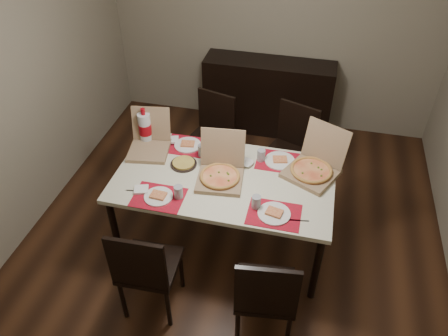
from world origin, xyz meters
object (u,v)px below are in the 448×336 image
at_px(sideboard, 268,97).
at_px(soda_bottle, 145,128).
at_px(chair_near_right, 266,294).
at_px(dining_table, 224,183).
at_px(pizza_box_center, 220,173).
at_px(chair_far_right, 291,146).
at_px(chair_far_left, 211,133).
at_px(dip_bowl, 246,163).
at_px(chair_near_left, 146,268).

distance_m(sideboard, soda_bottle, 1.87).
height_order(sideboard, chair_near_right, chair_near_right).
bearing_deg(dining_table, pizza_box_center, -145.29).
bearing_deg(chair_far_right, dining_table, -117.96).
distance_m(chair_near_right, chair_far_left, 1.99).
bearing_deg(pizza_box_center, chair_near_right, -58.09).
height_order(dining_table, soda_bottle, soda_bottle).
height_order(dip_bowl, soda_bottle, soda_bottle).
bearing_deg(sideboard, soda_bottle, -119.25).
distance_m(dining_table, chair_far_right, 1.02).
xyz_separation_m(dining_table, chair_far_right, (0.47, 0.89, -0.17)).
relative_size(chair_near_left, soda_bottle, 2.66).
height_order(pizza_box_center, dip_bowl, pizza_box_center).
relative_size(pizza_box_center, soda_bottle, 1.27).
xyz_separation_m(sideboard, chair_near_right, (0.42, -2.78, 0.06)).
distance_m(pizza_box_center, dip_bowl, 0.29).
height_order(dining_table, chair_near_right, chair_near_right).
bearing_deg(dip_bowl, dining_table, -124.83).
relative_size(dining_table, dip_bowl, 14.93).
bearing_deg(chair_near_left, sideboard, 80.45).
xyz_separation_m(sideboard, pizza_box_center, (-0.11, -1.93, 0.36)).
bearing_deg(sideboard, dining_table, -92.39).
bearing_deg(dining_table, chair_far_right, 62.04).
bearing_deg(soda_bottle, sideboard, 60.75).
relative_size(chair_near_left, chair_far_left, 1.00).
xyz_separation_m(sideboard, chair_far_left, (-0.44, -0.98, 0.06)).
bearing_deg(chair_far_left, sideboard, 66.08).
xyz_separation_m(dining_table, chair_near_right, (0.50, -0.87, -0.17)).
relative_size(chair_far_right, dip_bowl, 7.71).
relative_size(pizza_box_center, dip_bowl, 3.67).
height_order(pizza_box_center, soda_bottle, pizza_box_center).
relative_size(chair_near_left, chair_far_right, 1.00).
distance_m(sideboard, pizza_box_center, 1.96).
xyz_separation_m(chair_near_left, chair_far_left, (0.03, 1.78, 0.00)).
xyz_separation_m(dining_table, pizza_box_center, (-0.03, -0.02, 0.12)).
bearing_deg(chair_far_right, chair_far_left, 177.65).
bearing_deg(chair_near_right, pizza_box_center, 121.91).
xyz_separation_m(chair_far_left, dip_bowl, (0.50, -0.71, 0.25)).
relative_size(dining_table, chair_near_right, 1.94).
height_order(chair_near_left, soda_bottle, soda_bottle).
bearing_deg(chair_far_right, dip_bowl, -115.65).
height_order(chair_far_right, pizza_box_center, pizza_box_center).
xyz_separation_m(chair_near_left, soda_bottle, (-0.42, 1.18, 0.39)).
height_order(dining_table, dip_bowl, dip_bowl).
xyz_separation_m(chair_far_right, soda_bottle, (-1.28, -0.56, 0.39)).
relative_size(chair_far_right, soda_bottle, 2.66).
xyz_separation_m(chair_near_right, chair_far_right, (-0.03, 1.76, 0.00)).
bearing_deg(chair_far_left, soda_bottle, -126.97).
xyz_separation_m(chair_far_right, pizza_box_center, (-0.50, -0.91, 0.30)).
xyz_separation_m(pizza_box_center, dip_bowl, (0.17, 0.23, -0.04)).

